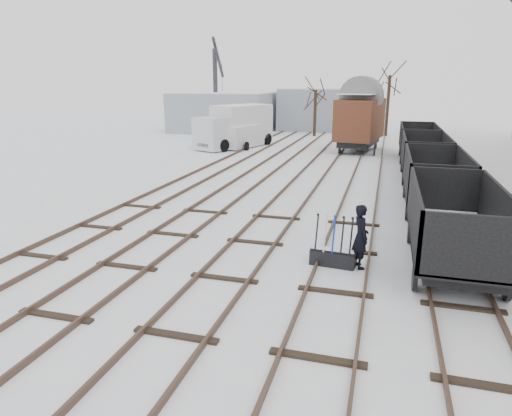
{
  "coord_description": "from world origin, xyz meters",
  "views": [
    {
      "loc": [
        3.98,
        -10.74,
        5.19
      ],
      "look_at": [
        0.02,
        3.06,
        1.2
      ],
      "focal_mm": 32.0,
      "sensor_mm": 36.0,
      "label": 1
    }
  ],
  "objects_px": {
    "box_van_wagon": "(360,118)",
    "crane": "(217,108)",
    "freight_wagon_a": "(453,237)",
    "lorry": "(235,126)",
    "panel_van": "(242,136)",
    "worker": "(361,236)",
    "ground_frame": "(333,256)"
  },
  "relations": [
    {
      "from": "box_van_wagon",
      "to": "panel_van",
      "type": "bearing_deg",
      "value": -167.4
    },
    {
      "from": "ground_frame",
      "to": "freight_wagon_a",
      "type": "relative_size",
      "value": 0.25
    },
    {
      "from": "worker",
      "to": "panel_van",
      "type": "distance_m",
      "value": 25.0
    },
    {
      "from": "freight_wagon_a",
      "to": "crane",
      "type": "height_order",
      "value": "crane"
    },
    {
      "from": "freight_wagon_a",
      "to": "crane",
      "type": "bearing_deg",
      "value": 120.97
    },
    {
      "from": "box_van_wagon",
      "to": "crane",
      "type": "height_order",
      "value": "crane"
    },
    {
      "from": "worker",
      "to": "ground_frame",
      "type": "bearing_deg",
      "value": 73.86
    },
    {
      "from": "box_van_wagon",
      "to": "crane",
      "type": "xyz_separation_m",
      "value": [
        -15.34,
        9.94,
        -0.03
      ]
    },
    {
      "from": "ground_frame",
      "to": "lorry",
      "type": "distance_m",
      "value": 25.19
    },
    {
      "from": "ground_frame",
      "to": "freight_wagon_a",
      "type": "height_order",
      "value": "freight_wagon_a"
    },
    {
      "from": "worker",
      "to": "freight_wagon_a",
      "type": "distance_m",
      "value": 2.65
    },
    {
      "from": "worker",
      "to": "box_van_wagon",
      "type": "xyz_separation_m",
      "value": [
        -1.55,
        23.17,
        1.59
      ]
    },
    {
      "from": "freight_wagon_a",
      "to": "box_van_wagon",
      "type": "bearing_deg",
      "value": 100.34
    },
    {
      "from": "ground_frame",
      "to": "lorry",
      "type": "relative_size",
      "value": 0.19
    },
    {
      "from": "box_van_wagon",
      "to": "lorry",
      "type": "relative_size",
      "value": 0.79
    },
    {
      "from": "worker",
      "to": "crane",
      "type": "bearing_deg",
      "value": 3.29
    },
    {
      "from": "freight_wagon_a",
      "to": "box_van_wagon",
      "type": "relative_size",
      "value": 0.97
    },
    {
      "from": "box_van_wagon",
      "to": "crane",
      "type": "relative_size",
      "value": 0.64
    },
    {
      "from": "lorry",
      "to": "crane",
      "type": "xyz_separation_m",
      "value": [
        -5.54,
        10.41,
        0.77
      ]
    },
    {
      "from": "box_van_wagon",
      "to": "worker",
      "type": "bearing_deg",
      "value": -77.38
    },
    {
      "from": "worker",
      "to": "crane",
      "type": "relative_size",
      "value": 0.2
    },
    {
      "from": "lorry",
      "to": "box_van_wagon",
      "type": "bearing_deg",
      "value": 26.91
    },
    {
      "from": "ground_frame",
      "to": "lorry",
      "type": "bearing_deg",
      "value": 120.82
    },
    {
      "from": "worker",
      "to": "freight_wagon_a",
      "type": "relative_size",
      "value": 0.32
    },
    {
      "from": "freight_wagon_a",
      "to": "lorry",
      "type": "distance_m",
      "value": 26.0
    },
    {
      "from": "ground_frame",
      "to": "crane",
      "type": "relative_size",
      "value": 0.16
    },
    {
      "from": "freight_wagon_a",
      "to": "box_van_wagon",
      "type": "xyz_separation_m",
      "value": [
        -4.09,
        22.43,
        1.61
      ]
    },
    {
      "from": "worker",
      "to": "lorry",
      "type": "bearing_deg",
      "value": 2.84
    },
    {
      "from": "freight_wagon_a",
      "to": "panel_van",
      "type": "height_order",
      "value": "freight_wagon_a"
    },
    {
      "from": "freight_wagon_a",
      "to": "box_van_wagon",
      "type": "height_order",
      "value": "box_van_wagon"
    },
    {
      "from": "worker",
      "to": "box_van_wagon",
      "type": "height_order",
      "value": "box_van_wagon"
    },
    {
      "from": "lorry",
      "to": "panel_van",
      "type": "xyz_separation_m",
      "value": [
        0.57,
        -0.15,
        -0.77
      ]
    }
  ]
}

